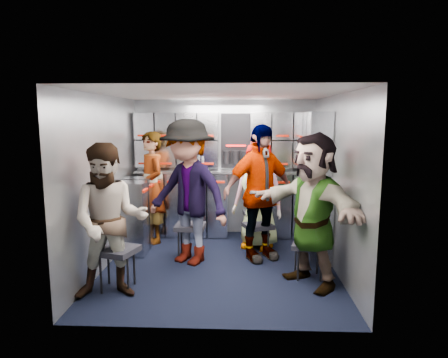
{
  "coord_description": "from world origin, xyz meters",
  "views": [
    {
      "loc": [
        0.26,
        -4.74,
        1.83
      ],
      "look_at": [
        0.04,
        0.35,
        1.04
      ],
      "focal_mm": 32.0,
      "sensor_mm": 36.0,
      "label": 1
    }
  ],
  "objects_px": {
    "jump_seat_center": "(258,216)",
    "jump_seat_near_right": "(308,247)",
    "attendant_arc_d": "(259,193)",
    "attendant_arc_e": "(313,210)",
    "jump_seat_mid_right": "(258,227)",
    "attendant_arc_b": "(188,192)",
    "attendant_arc_c": "(258,195)",
    "jump_seat_near_left": "(117,252)",
    "attendant_standing": "(151,188)",
    "jump_seat_mid_left": "(190,228)",
    "attendant_arc_a": "(110,222)"
  },
  "relations": [
    {
      "from": "jump_seat_near_right",
      "to": "attendant_standing",
      "type": "relative_size",
      "value": 0.26
    },
    {
      "from": "attendant_arc_e",
      "to": "attendant_arc_a",
      "type": "bearing_deg",
      "value": -113.5
    },
    {
      "from": "attendant_arc_b",
      "to": "attendant_arc_c",
      "type": "xyz_separation_m",
      "value": [
        0.9,
        0.65,
        -0.16
      ]
    },
    {
      "from": "jump_seat_mid_right",
      "to": "attendant_arc_b",
      "type": "height_order",
      "value": "attendant_arc_b"
    },
    {
      "from": "jump_seat_center",
      "to": "attendant_arc_b",
      "type": "distance_m",
      "value": 1.32
    },
    {
      "from": "attendant_arc_a",
      "to": "attendant_arc_b",
      "type": "relative_size",
      "value": 0.88
    },
    {
      "from": "jump_seat_near_left",
      "to": "jump_seat_near_right",
      "type": "xyz_separation_m",
      "value": [
        2.09,
        0.4,
        -0.05
      ]
    },
    {
      "from": "attendant_arc_a",
      "to": "attendant_arc_c",
      "type": "relative_size",
      "value": 1.06
    },
    {
      "from": "attendant_arc_c",
      "to": "attendant_arc_d",
      "type": "bearing_deg",
      "value": -68.46
    },
    {
      "from": "jump_seat_mid_left",
      "to": "attendant_arc_e",
      "type": "relative_size",
      "value": 0.27
    },
    {
      "from": "jump_seat_near_left",
      "to": "attendant_arc_d",
      "type": "xyz_separation_m",
      "value": [
        1.55,
        1.01,
        0.47
      ]
    },
    {
      "from": "attendant_standing",
      "to": "attendant_arc_c",
      "type": "xyz_separation_m",
      "value": [
        1.56,
        -0.18,
        -0.07
      ]
    },
    {
      "from": "jump_seat_near_right",
      "to": "attendant_arc_b",
      "type": "distance_m",
      "value": 1.6
    },
    {
      "from": "jump_seat_near_left",
      "to": "attendant_arc_c",
      "type": "distance_m",
      "value": 2.18
    },
    {
      "from": "attendant_standing",
      "to": "attendant_arc_d",
      "type": "xyz_separation_m",
      "value": [
        1.55,
        -0.66,
        0.06
      ]
    },
    {
      "from": "jump_seat_center",
      "to": "attendant_standing",
      "type": "xyz_separation_m",
      "value": [
        -1.56,
        0.0,
        0.41
      ]
    },
    {
      "from": "attendant_arc_c",
      "to": "attendant_arc_e",
      "type": "bearing_deg",
      "value": -44.3
    },
    {
      "from": "jump_seat_center",
      "to": "jump_seat_near_right",
      "type": "bearing_deg",
      "value": -67.17
    },
    {
      "from": "jump_seat_mid_right",
      "to": "attendant_arc_c",
      "type": "relative_size",
      "value": 0.3
    },
    {
      "from": "jump_seat_center",
      "to": "attendant_arc_e",
      "type": "relative_size",
      "value": 0.28
    },
    {
      "from": "attendant_standing",
      "to": "attendant_arc_a",
      "type": "distance_m",
      "value": 1.85
    },
    {
      "from": "jump_seat_near_right",
      "to": "attendant_arc_e",
      "type": "relative_size",
      "value": 0.25
    },
    {
      "from": "jump_seat_near_right",
      "to": "attendant_arc_d",
      "type": "relative_size",
      "value": 0.24
    },
    {
      "from": "jump_seat_mid_right",
      "to": "attendant_arc_a",
      "type": "bearing_deg",
      "value": -138.54
    },
    {
      "from": "attendant_arc_a",
      "to": "attendant_arc_d",
      "type": "height_order",
      "value": "attendant_arc_d"
    },
    {
      "from": "jump_seat_center",
      "to": "attendant_arc_b",
      "type": "xyz_separation_m",
      "value": [
        -0.9,
        -0.83,
        0.5
      ]
    },
    {
      "from": "jump_seat_mid_left",
      "to": "attendant_arc_b",
      "type": "xyz_separation_m",
      "value": [
        0.0,
        -0.18,
        0.51
      ]
    },
    {
      "from": "attendant_arc_b",
      "to": "attendant_arc_d",
      "type": "height_order",
      "value": "attendant_arc_b"
    },
    {
      "from": "jump_seat_near_right",
      "to": "attendant_standing",
      "type": "distance_m",
      "value": 2.48
    },
    {
      "from": "jump_seat_near_right",
      "to": "attendant_arc_c",
      "type": "distance_m",
      "value": 1.27
    },
    {
      "from": "attendant_arc_a",
      "to": "attendant_arc_d",
      "type": "distance_m",
      "value": 1.95
    },
    {
      "from": "jump_seat_mid_right",
      "to": "attendant_arc_d",
      "type": "height_order",
      "value": "attendant_arc_d"
    },
    {
      "from": "jump_seat_near_right",
      "to": "jump_seat_center",
      "type": "bearing_deg",
      "value": 112.83
    },
    {
      "from": "jump_seat_near_right",
      "to": "attendant_arc_b",
      "type": "bearing_deg",
      "value": 163.15
    },
    {
      "from": "attendant_arc_a",
      "to": "attendant_arc_d",
      "type": "bearing_deg",
      "value": 26.14
    },
    {
      "from": "jump_seat_near_left",
      "to": "jump_seat_mid_left",
      "type": "bearing_deg",
      "value": 57.34
    },
    {
      "from": "jump_seat_near_right",
      "to": "attendant_arc_e",
      "type": "bearing_deg",
      "value": -90.0
    },
    {
      "from": "jump_seat_near_left",
      "to": "attendant_arc_e",
      "type": "bearing_deg",
      "value": 6.12
    },
    {
      "from": "attendant_arc_d",
      "to": "jump_seat_near_left",
      "type": "bearing_deg",
      "value": -177.18
    },
    {
      "from": "attendant_arc_d",
      "to": "attendant_arc_e",
      "type": "xyz_separation_m",
      "value": [
        0.54,
        -0.78,
        -0.03
      ]
    },
    {
      "from": "attendant_arc_b",
      "to": "attendant_arc_c",
      "type": "height_order",
      "value": "attendant_arc_b"
    },
    {
      "from": "attendant_arc_b",
      "to": "attendant_arc_e",
      "type": "relative_size",
      "value": 1.08
    },
    {
      "from": "attendant_arc_a",
      "to": "attendant_arc_e",
      "type": "relative_size",
      "value": 0.94
    },
    {
      "from": "jump_seat_near_left",
      "to": "attendant_arc_c",
      "type": "bearing_deg",
      "value": 43.64
    },
    {
      "from": "attendant_arc_e",
      "to": "attendant_arc_d",
      "type": "bearing_deg",
      "value": -179.71
    },
    {
      "from": "jump_seat_mid_right",
      "to": "attendant_arc_c",
      "type": "height_order",
      "value": "attendant_arc_c"
    },
    {
      "from": "jump_seat_near_left",
      "to": "attendant_arc_c",
      "type": "height_order",
      "value": "attendant_arc_c"
    },
    {
      "from": "jump_seat_mid_left",
      "to": "attendant_arc_b",
      "type": "height_order",
      "value": "attendant_arc_b"
    },
    {
      "from": "attendant_arc_e",
      "to": "jump_seat_near_right",
      "type": "bearing_deg",
      "value": 145.55
    },
    {
      "from": "attendant_arc_c",
      "to": "jump_seat_mid_right",
      "type": "bearing_deg",
      "value": -69.26
    }
  ]
}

